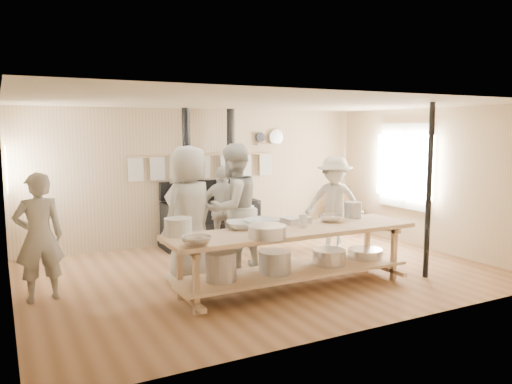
% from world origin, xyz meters
% --- Properties ---
extents(ground, '(7.00, 7.00, 0.00)m').
position_xyz_m(ground, '(0.00, 0.00, 0.00)').
color(ground, brown).
rests_on(ground, ground).
extents(room_shell, '(7.00, 7.00, 7.00)m').
position_xyz_m(room_shell, '(0.00, 0.00, 1.62)').
color(room_shell, tan).
rests_on(room_shell, ground).
extents(window_right, '(0.09, 1.50, 1.65)m').
position_xyz_m(window_right, '(3.47, 0.60, 1.50)').
color(window_right, beige).
rests_on(window_right, ground).
extents(left_opening, '(0.00, 0.90, 0.90)m').
position_xyz_m(left_opening, '(-3.45, 2.00, 1.60)').
color(left_opening, white).
rests_on(left_opening, ground).
extents(stove, '(1.90, 0.75, 2.60)m').
position_xyz_m(stove, '(-0.01, 2.12, 0.52)').
color(stove, black).
rests_on(stove, ground).
extents(towel_rail, '(3.00, 0.04, 0.47)m').
position_xyz_m(towel_rail, '(0.00, 2.40, 1.56)').
color(towel_rail, tan).
rests_on(towel_rail, ground).
extents(back_wall_shelf, '(0.63, 0.14, 0.32)m').
position_xyz_m(back_wall_shelf, '(1.46, 2.43, 2.00)').
color(back_wall_shelf, tan).
rests_on(back_wall_shelf, ground).
extents(prep_table, '(3.60, 0.90, 0.85)m').
position_xyz_m(prep_table, '(-0.01, -0.90, 0.52)').
color(prep_table, tan).
rests_on(prep_table, ground).
extents(support_post, '(0.08, 0.08, 2.60)m').
position_xyz_m(support_post, '(2.05, -1.35, 1.30)').
color(support_post, black).
rests_on(support_post, ground).
extents(cook_far_left, '(0.65, 0.46, 1.67)m').
position_xyz_m(cook_far_left, '(-3.15, 0.21, 0.84)').
color(cook_far_left, '#9E9C8C').
rests_on(cook_far_left, ground).
extents(cook_left, '(1.16, 1.03, 1.99)m').
position_xyz_m(cook_left, '(-0.39, 0.25, 1.00)').
color(cook_left, '#9E9C8C').
rests_on(cook_left, ground).
extents(cook_center, '(1.15, 1.02, 1.98)m').
position_xyz_m(cook_center, '(-1.13, 0.18, 0.99)').
color(cook_center, '#9E9C8C').
rests_on(cook_center, ground).
extents(cook_right, '(0.99, 0.82, 1.58)m').
position_xyz_m(cook_right, '(-0.08, 1.30, 0.79)').
color(cook_right, '#9E9C8C').
rests_on(cook_right, ground).
extents(cook_by_window, '(1.27, 1.19, 1.72)m').
position_xyz_m(cook_by_window, '(1.92, 0.79, 0.86)').
color(cook_by_window, '#9E9C8C').
rests_on(cook_by_window, ground).
extents(chair, '(0.57, 0.57, 0.96)m').
position_xyz_m(chair, '(3.14, 1.87, 0.28)').
color(chair, brown).
rests_on(chair, ground).
extents(bowl_white_a, '(0.53, 0.53, 0.11)m').
position_xyz_m(bowl_white_a, '(-0.63, -0.57, 0.90)').
color(bowl_white_a, silver).
rests_on(bowl_white_a, prep_table).
extents(bowl_steel_a, '(0.47, 0.47, 0.11)m').
position_xyz_m(bowl_steel_a, '(-1.55, -1.23, 0.91)').
color(bowl_steel_a, silver).
rests_on(bowl_steel_a, prep_table).
extents(bowl_white_b, '(0.58, 0.58, 0.11)m').
position_xyz_m(bowl_white_b, '(-0.33, -0.57, 0.91)').
color(bowl_white_b, silver).
rests_on(bowl_white_b, prep_table).
extents(bowl_steel_b, '(0.42, 0.42, 0.11)m').
position_xyz_m(bowl_steel_b, '(0.75, -0.71, 0.90)').
color(bowl_steel_b, silver).
rests_on(bowl_steel_b, prep_table).
extents(roasting_pan, '(0.44, 0.32, 0.09)m').
position_xyz_m(roasting_pan, '(0.23, -0.57, 0.89)').
color(roasting_pan, '#B2B2B7').
rests_on(roasting_pan, prep_table).
extents(mixing_bowl_large, '(0.55, 0.55, 0.16)m').
position_xyz_m(mixing_bowl_large, '(-0.60, -1.23, 0.93)').
color(mixing_bowl_large, silver).
rests_on(mixing_bowl_large, prep_table).
extents(bucket_galv, '(0.32, 0.32, 0.25)m').
position_xyz_m(bucket_galv, '(1.27, -0.57, 0.97)').
color(bucket_galv, gray).
rests_on(bucket_galv, prep_table).
extents(deep_bowl_enamel, '(0.43, 0.43, 0.22)m').
position_xyz_m(deep_bowl_enamel, '(-1.55, -0.57, 0.96)').
color(deep_bowl_enamel, silver).
rests_on(deep_bowl_enamel, prep_table).
extents(pitcher, '(0.15, 0.15, 0.19)m').
position_xyz_m(pitcher, '(0.16, -0.87, 0.94)').
color(pitcher, silver).
rests_on(pitcher, prep_table).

